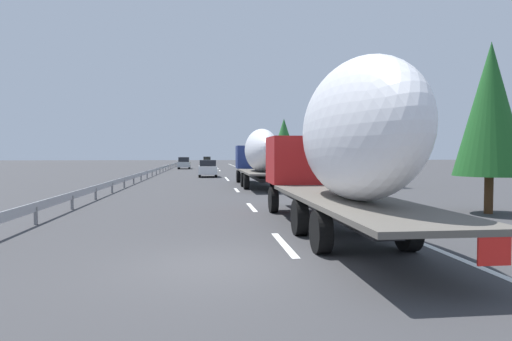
% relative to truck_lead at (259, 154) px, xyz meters
% --- Properties ---
extents(ground_plane, '(260.00, 260.00, 0.00)m').
position_rel_truck_lead_xyz_m(ground_plane, '(17.72, 3.60, -2.38)').
color(ground_plane, '#38383A').
extents(lane_stripe_0, '(3.20, 0.20, 0.01)m').
position_rel_truck_lead_xyz_m(lane_stripe_0, '(-20.28, 1.80, -2.38)').
color(lane_stripe_0, white).
rests_on(lane_stripe_0, ground_plane).
extents(lane_stripe_1, '(3.20, 0.20, 0.01)m').
position_rel_truck_lead_xyz_m(lane_stripe_1, '(-12.14, 1.80, -2.38)').
color(lane_stripe_1, white).
rests_on(lane_stripe_1, ground_plane).
extents(lane_stripe_2, '(3.20, 0.20, 0.01)m').
position_rel_truck_lead_xyz_m(lane_stripe_2, '(-2.66, 1.80, -2.38)').
color(lane_stripe_2, white).
rests_on(lane_stripe_2, ground_plane).
extents(lane_stripe_3, '(3.20, 0.20, 0.01)m').
position_rel_truck_lead_xyz_m(lane_stripe_3, '(9.05, 1.80, -2.38)').
color(lane_stripe_3, white).
rests_on(lane_stripe_3, ground_plane).
extents(lane_stripe_4, '(3.20, 0.20, 0.01)m').
position_rel_truck_lead_xyz_m(lane_stripe_4, '(12.43, 1.80, -2.38)').
color(lane_stripe_4, white).
rests_on(lane_stripe_4, ground_plane).
extents(lane_stripe_5, '(3.20, 0.20, 0.01)m').
position_rel_truck_lead_xyz_m(lane_stripe_5, '(32.32, 1.80, -2.38)').
color(lane_stripe_5, white).
rests_on(lane_stripe_5, ground_plane).
extents(lane_stripe_6, '(3.20, 0.20, 0.01)m').
position_rel_truck_lead_xyz_m(lane_stripe_6, '(41.43, 1.80, -2.38)').
color(lane_stripe_6, white).
rests_on(lane_stripe_6, ground_plane).
extents(lane_stripe_7, '(3.20, 0.20, 0.01)m').
position_rel_truck_lead_xyz_m(lane_stripe_7, '(47.54, 1.80, -2.38)').
color(lane_stripe_7, white).
rests_on(lane_stripe_7, ground_plane).
extents(lane_stripe_8, '(3.20, 0.20, 0.01)m').
position_rel_truck_lead_xyz_m(lane_stripe_8, '(62.13, 1.80, -2.38)').
color(lane_stripe_8, white).
rests_on(lane_stripe_8, ground_plane).
extents(edge_line_right, '(110.00, 0.20, 0.01)m').
position_rel_truck_lead_xyz_m(edge_line_right, '(22.72, -1.90, -2.38)').
color(edge_line_right, white).
rests_on(edge_line_right, ground_plane).
extents(truck_lead, '(13.64, 2.55, 4.14)m').
position_rel_truck_lead_xyz_m(truck_lead, '(0.00, 0.00, 0.00)').
color(truck_lead, navy).
rests_on(truck_lead, ground_plane).
extents(truck_trailing, '(13.90, 2.55, 4.82)m').
position_rel_truck_lead_xyz_m(truck_trailing, '(-19.41, 0.00, 0.29)').
color(truck_trailing, '#B21919').
rests_on(truck_trailing, ground_plane).
extents(car_white_van, '(4.08, 1.91, 1.78)m').
position_rel_truck_lead_xyz_m(car_white_van, '(14.58, 3.62, -1.47)').
color(car_white_van, white).
rests_on(car_white_van, ground_plane).
extents(car_yellow_coupe, '(4.65, 1.78, 1.87)m').
position_rel_truck_lead_xyz_m(car_yellow_coupe, '(65.68, 3.52, -1.44)').
color(car_yellow_coupe, gold).
rests_on(car_yellow_coupe, ground_plane).
extents(car_silver_hatch, '(4.70, 1.92, 1.91)m').
position_rel_truck_lead_xyz_m(car_silver_hatch, '(40.68, 7.33, -1.42)').
color(car_silver_hatch, '#ADB2B7').
rests_on(car_silver_hatch, ground_plane).
extents(road_sign, '(0.10, 0.90, 3.42)m').
position_rel_truck_lead_xyz_m(road_sign, '(19.17, -3.10, -0.03)').
color(road_sign, gray).
rests_on(road_sign, ground_plane).
extents(tree_0, '(2.78, 2.78, 6.87)m').
position_rel_truck_lead_xyz_m(tree_0, '(-15.28, -7.46, 1.80)').
color(tree_0, '#472D19').
rests_on(tree_0, ground_plane).
extents(tree_1, '(3.02, 3.02, 6.83)m').
position_rel_truck_lead_xyz_m(tree_1, '(-0.53, -8.27, 1.99)').
color(tree_1, '#472D19').
rests_on(tree_1, ground_plane).
extents(tree_2, '(3.87, 3.87, 5.58)m').
position_rel_truck_lead_xyz_m(tree_2, '(16.51, -9.55, 1.08)').
color(tree_2, '#472D19').
rests_on(tree_2, ground_plane).
extents(tree_3, '(3.77, 3.77, 6.75)m').
position_rel_truck_lead_xyz_m(tree_3, '(66.27, -7.03, 1.89)').
color(tree_3, '#472D19').
rests_on(tree_3, ground_plane).
extents(tree_4, '(3.77, 3.77, 7.09)m').
position_rel_truck_lead_xyz_m(tree_4, '(25.32, -6.43, 1.79)').
color(tree_4, '#472D19').
rests_on(tree_4, ground_plane).
extents(tree_5, '(3.86, 3.86, 5.36)m').
position_rel_truck_lead_xyz_m(tree_5, '(45.73, -6.71, 1.12)').
color(tree_5, '#472D19').
rests_on(tree_5, ground_plane).
extents(guardrail_median, '(94.00, 0.10, 0.76)m').
position_rel_truck_lead_xyz_m(guardrail_median, '(20.72, 9.60, -1.80)').
color(guardrail_median, '#9EA0A5').
rests_on(guardrail_median, ground_plane).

